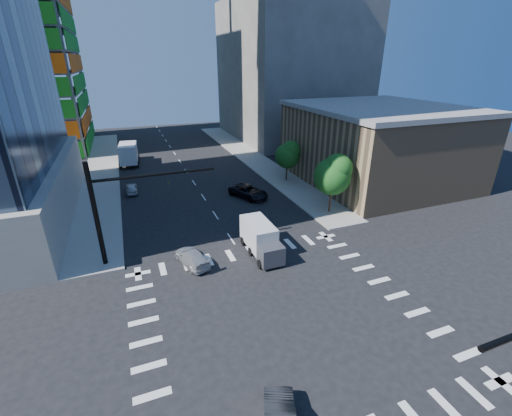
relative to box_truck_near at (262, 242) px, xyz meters
name	(u,v)px	position (x,y,z in m)	size (l,w,h in m)	color
ground	(283,317)	(-1.76, -8.18, -1.25)	(160.00, 160.00, 0.00)	black
road_markings	(283,317)	(-1.76, -8.18, -1.24)	(20.00, 20.00, 0.01)	silver
sidewalk_ne	(251,157)	(10.74, 31.82, -1.17)	(5.00, 60.00, 0.15)	gray
sidewalk_nw	(102,172)	(-14.26, 31.82, -1.17)	(5.00, 60.00, 0.15)	gray
commercial_building	(377,144)	(23.24, 13.82, 4.07)	(20.50, 22.50, 10.60)	#907353
bg_building_ne	(289,71)	(25.24, 46.82, 12.75)	(24.00, 30.00, 28.00)	#5F5A55
signal_mast_nw	(114,203)	(-11.75, 3.32, 4.25)	(10.20, 0.40, 9.00)	black
tree_south	(334,174)	(10.87, 5.72, 3.44)	(4.16, 4.16, 6.82)	#382316
tree_north	(288,154)	(11.17, 17.72, 2.74)	(3.54, 3.52, 5.78)	#382316
car_nb_far	(248,191)	(3.67, 13.71, -0.47)	(2.58, 5.59, 1.55)	black
car_sb_near	(192,257)	(-6.22, 0.73, -0.61)	(1.79, 4.41, 1.28)	silver
car_sb_mid	(132,188)	(-10.26, 20.82, -0.61)	(1.52, 3.77, 1.28)	#AAAEB2
box_truck_near	(262,242)	(0.00, 0.00, 0.00)	(2.31, 5.38, 2.82)	black
box_truck_far	(129,154)	(-9.84, 35.60, 0.34)	(3.49, 7.04, 3.58)	black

